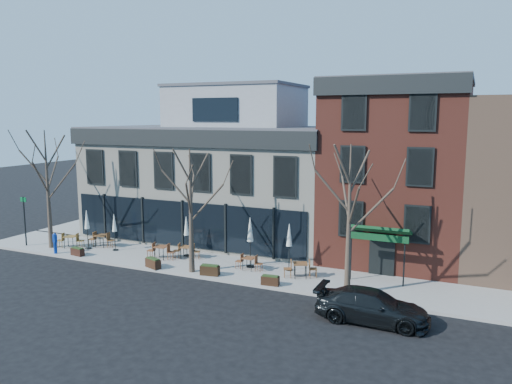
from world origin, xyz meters
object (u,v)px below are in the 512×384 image
at_px(parked_sedan, 372,306).
at_px(umbrella_0, 87,222).
at_px(call_box, 55,242).
at_px(cafe_set_0, 70,240).

distance_m(parked_sedan, umbrella_0, 20.13).
distance_m(parked_sedan, call_box, 20.94).
height_order(parked_sedan, call_box, call_box).
relative_size(parked_sedan, call_box, 3.61).
distance_m(call_box, cafe_set_0, 1.55).
distance_m(parked_sedan, cafe_set_0, 21.36).
relative_size(call_box, umbrella_0, 0.52).
height_order(parked_sedan, cafe_set_0, parked_sedan).
bearing_deg(parked_sedan, umbrella_0, 78.45).
relative_size(parked_sedan, umbrella_0, 1.88).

